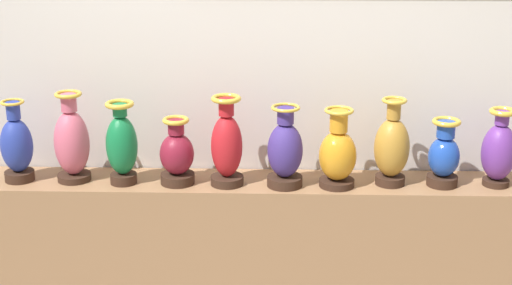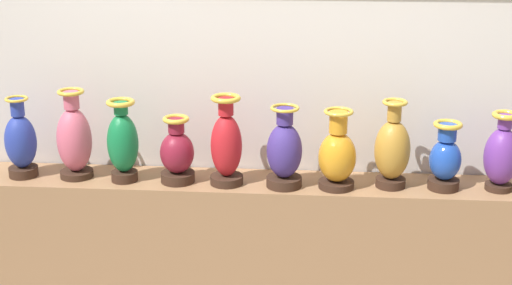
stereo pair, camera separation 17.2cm
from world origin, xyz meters
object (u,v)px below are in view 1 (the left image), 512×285
vase_sapphire (444,156)px  vase_indigo (285,152)px  vase_emerald (122,145)px  vase_amber (338,154)px  vase_crimson (227,146)px  vase_ochre (392,148)px  vase_rose (72,143)px  vase_cobalt (17,147)px  vase_violet (499,151)px  vase_burgundy (177,155)px

vase_sapphire → vase_indigo: bearing=-177.7°
vase_emerald → vase_amber: bearing=-0.6°
vase_crimson → vase_sapphire: bearing=1.0°
vase_indigo → vase_ochre: 0.48m
vase_emerald → vase_indigo: bearing=-1.0°
vase_ochre → vase_emerald: bearing=-178.9°
vase_rose → vase_amber: bearing=-1.9°
vase_sapphire → vase_amber: bearing=-177.0°
vase_cobalt → vase_violet: 2.17m
vase_emerald → vase_sapphire: 1.44m
vase_cobalt → vase_violet: bearing=0.1°
vase_rose → vase_sapphire: size_ratio=1.34×
vase_cobalt → vase_amber: bearing=-1.2°
vase_amber → vase_ochre: (0.24, 0.03, 0.02)m
vase_emerald → vase_amber: vase_emerald is taller
vase_rose → vase_ochre: vase_rose is taller
vase_rose → vase_ochre: bearing=-0.3°
vase_rose → vase_crimson: vase_rose is taller
vase_violet → vase_crimson: bearing=-178.9°
vase_emerald → vase_crimson: (0.47, -0.00, 0.00)m
vase_amber → vase_sapphire: vase_amber is taller
vase_cobalt → vase_emerald: bearing=-2.4°
vase_crimson → vase_amber: 0.50m
vase_ochre → vase_rose: bearing=179.7°
vase_crimson → vase_indigo: size_ratio=1.11×
vase_cobalt → vase_crimson: bearing=-1.3°
vase_indigo → vase_violet: size_ratio=1.04×
vase_emerald → vase_indigo: size_ratio=1.03×
vase_cobalt → vase_rose: bearing=2.1°
vase_ochre → vase_violet: size_ratio=1.12×
vase_rose → vase_ochre: (1.44, -0.01, -0.01)m
vase_rose → vase_violet: size_ratio=1.16×
vase_cobalt → vase_amber: vase_cobalt is taller
vase_cobalt → vase_rose: size_ratio=0.91×
vase_crimson → vase_ochre: vase_crimson is taller
vase_rose → vase_sapphire: 1.67m
vase_amber → vase_violet: (0.72, 0.03, 0.01)m
vase_ochre → vase_sapphire: bearing=-1.9°
vase_rose → vase_crimson: (0.70, -0.03, 0.00)m
vase_violet → vase_ochre: bearing=179.9°
vase_indigo → vase_ochre: size_ratio=0.93×
vase_crimson → vase_indigo: 0.26m
vase_emerald → vase_violet: size_ratio=1.07×
vase_rose → vase_indigo: size_ratio=1.12×
vase_emerald → vase_ochre: (1.21, 0.02, -0.01)m
vase_cobalt → vase_sapphire: (1.92, -0.00, -0.02)m
vase_cobalt → vase_indigo: size_ratio=1.02×
vase_amber → vase_ochre: 0.25m
vase_cobalt → vase_sapphire: 1.92m
vase_burgundy → vase_sapphire: bearing=0.4°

